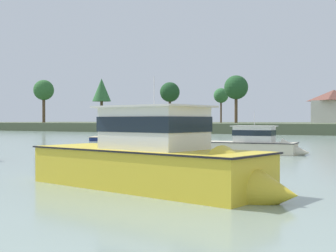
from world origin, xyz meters
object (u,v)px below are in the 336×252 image
Objects in this scene: dinghy_navy at (98,139)px; mooring_buoy_red at (201,143)px; cruiser_teal at (124,131)px; dinghy_maroon at (101,149)px; cruiser_yellow at (165,171)px; cruiser_cream at (259,147)px.

dinghy_navy is 12.13m from mooring_buoy_red.
cruiser_teal is (-9.03, 18.30, 0.36)m from dinghy_navy.
cruiser_teal is (-19.81, 32.27, 0.36)m from dinghy_maroon.
cruiser_yellow reaches higher than cruiser_teal.
cruiser_cream is at bearing 16.24° from dinghy_maroon.
cruiser_cream reaches higher than dinghy_navy.
mooring_buoy_red is (-11.04, 27.15, -0.53)m from cruiser_yellow.
dinghy_maroon is (10.78, -13.97, 0.00)m from dinghy_navy.
cruiser_yellow is 29.31m from mooring_buoy_red.
dinghy_maroon is at bearing -95.60° from mooring_buoy_red.
cruiser_yellow is at bearing -47.12° from dinghy_maroon.
cruiser_cream is at bearing -27.42° from dinghy_navy.
dinghy_maroon is at bearing 132.88° from cruiser_yellow.
dinghy_navy is 23.80m from cruiser_cream.
dinghy_maroon reaches higher than dinghy_navy.
dinghy_navy is 0.87× the size of dinghy_maroon.
cruiser_cream is at bearing -44.14° from cruiser_teal.
cruiser_teal is 17.31× the size of mooring_buoy_red.
dinghy_navy is at bearing -63.74° from cruiser_teal.
cruiser_yellow is 1.38× the size of cruiser_cream.
cruiser_teal reaches higher than dinghy_maroon.
cruiser_teal is (-32.21, 45.62, -0.09)m from cruiser_yellow.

